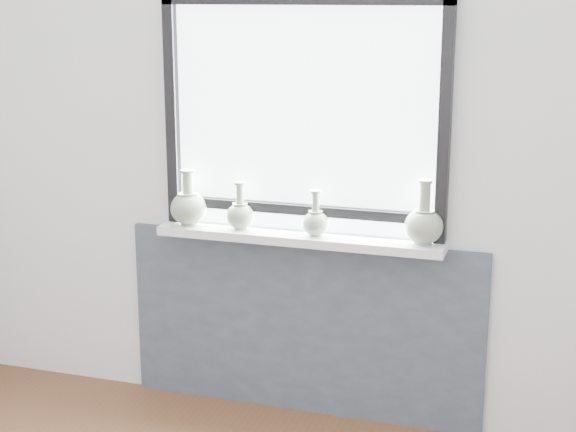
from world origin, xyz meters
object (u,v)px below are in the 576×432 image
(vase_a, at_px, (189,206))
(vase_b, at_px, (240,214))
(windowsill, at_px, (299,238))
(vase_c, at_px, (315,221))
(vase_d, at_px, (424,224))

(vase_a, relative_size, vase_b, 1.18)
(windowsill, xyz_separation_m, vase_c, (0.08, -0.01, 0.08))
(windowsill, relative_size, vase_a, 5.07)
(windowsill, distance_m, vase_d, 0.57)
(vase_a, bearing_deg, vase_b, 0.38)
(windowsill, bearing_deg, vase_b, -179.62)
(vase_a, relative_size, vase_d, 0.92)
(windowsill, distance_m, vase_a, 0.55)
(vase_b, distance_m, vase_c, 0.36)
(vase_a, height_order, vase_d, vase_d)
(windowsill, relative_size, vase_c, 6.39)
(vase_d, bearing_deg, vase_a, -179.67)
(vase_a, bearing_deg, vase_c, -0.39)
(windowsill, bearing_deg, vase_d, 0.28)
(windowsill, xyz_separation_m, vase_b, (-0.28, -0.00, 0.09))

